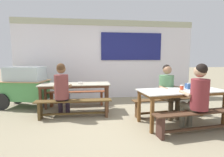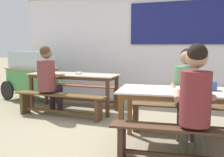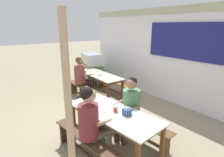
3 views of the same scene
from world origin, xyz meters
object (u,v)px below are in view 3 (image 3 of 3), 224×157
at_px(soup_bowl, 100,75).
at_px(bench_near_front, 89,147).
at_px(person_near_front, 92,120).
at_px(dining_table_near, 113,115).
at_px(bench_near_back, 132,124).
at_px(bench_far_back, 113,85).
at_px(food_cart, 91,66).
at_px(person_left_back_turned, 81,75).
at_px(dining_table_far, 99,77).
at_px(bench_far_front, 85,91).
at_px(condiment_jar, 115,109).
at_px(wooden_support_post, 70,124).
at_px(tissue_box, 127,112).
at_px(person_right_near_table, 130,105).

bearing_deg(soup_bowl, bench_near_front, -37.58).
bearing_deg(person_near_front, dining_table_near, 96.39).
bearing_deg(bench_near_back, dining_table_near, -84.13).
relative_size(bench_far_back, bench_near_back, 0.95).
distance_m(bench_near_back, food_cart, 3.96).
relative_size(bench_far_back, person_left_back_turned, 1.31).
bearing_deg(dining_table_far, food_cart, 158.00).
height_order(bench_far_front, food_cart, food_cart).
bearing_deg(dining_table_far, bench_far_front, -90.81).
height_order(bench_near_front, condiment_jar, condiment_jar).
relative_size(food_cart, soup_bowl, 12.31).
bearing_deg(dining_table_near, bench_far_front, 163.20).
bearing_deg(soup_bowl, bench_far_back, 102.26).
distance_m(person_left_back_turned, person_near_front, 2.94).
bearing_deg(person_left_back_turned, person_near_front, -25.02).
xyz_separation_m(soup_bowl, wooden_support_post, (2.87, -2.31, 0.43)).
bearing_deg(food_cart, dining_table_far, -22.00).
distance_m(dining_table_near, person_near_front, 0.49).
bearing_deg(person_left_back_turned, tissue_box, -12.88).
bearing_deg(dining_table_near, person_right_near_table, 100.31).
bearing_deg(food_cart, bench_far_back, -1.77).
relative_size(bench_near_back, wooden_support_post, 0.76).
bearing_deg(bench_near_back, person_left_back_turned, 174.90).
relative_size(bench_near_back, food_cart, 1.11).
relative_size(bench_far_back, person_right_near_table, 1.35).
bearing_deg(person_near_front, bench_near_back, 96.11).
height_order(dining_table_far, person_right_near_table, person_right_near_table).
height_order(bench_far_front, person_left_back_turned, person_left_back_turned).
relative_size(tissue_box, condiment_jar, 1.36).
xyz_separation_m(dining_table_near, person_left_back_turned, (-2.61, 0.77, 0.07)).
bearing_deg(bench_near_front, soup_bowl, 142.42).
xyz_separation_m(bench_near_back, person_right_near_table, (-0.03, -0.06, 0.44)).
bearing_deg(bench_far_front, tissue_box, -12.92).
bearing_deg(bench_near_back, person_right_near_table, -117.05).
relative_size(dining_table_near, wooden_support_post, 0.79).
bearing_deg(food_cart, bench_near_back, -19.16).
xyz_separation_m(dining_table_far, food_cart, (-1.45, 0.59, -0.00)).
xyz_separation_m(dining_table_near, bench_far_back, (-2.32, 1.79, -0.40)).
relative_size(bench_near_front, wooden_support_post, 0.76).
distance_m(bench_near_front, person_near_front, 0.47).
xyz_separation_m(dining_table_far, condiment_jar, (2.36, -1.21, 0.13)).
distance_m(bench_near_back, person_right_near_table, 0.44).
height_order(bench_near_front, person_left_back_turned, person_left_back_turned).
bearing_deg(bench_far_back, bench_far_front, -90.81).
height_order(bench_far_back, bench_near_back, same).
relative_size(food_cart, person_left_back_turned, 1.25).
height_order(dining_table_near, person_left_back_turned, person_left_back_turned).
height_order(dining_table_far, bench_near_front, dining_table_far).
relative_size(dining_table_near, bench_near_back, 1.05).
relative_size(bench_far_back, condiment_jar, 17.11).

